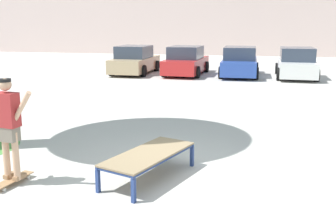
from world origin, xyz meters
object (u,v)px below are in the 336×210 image
skateboard (13,180)px  car_tan (135,61)px  skate_box (149,155)px  car_red (186,62)px  skater (8,122)px  car_white (296,64)px  car_blue (240,63)px

skateboard → car_tan: bearing=99.7°
skate_box → car_red: car_red is taller
skater → car_white: bearing=69.0°
skateboard → car_white: size_ratio=0.19×
skate_box → car_red: size_ratio=0.48×
skateboard → car_white: 16.21m
car_blue → skateboard: bearing=-101.3°
skateboard → car_tan: 15.19m
skater → car_red: size_ratio=0.40×
car_tan → car_blue: 5.58m
car_red → car_white: 5.57m
car_tan → car_blue: (5.57, 0.19, 0.00)m
skate_box → car_blue: bearing=86.5°
car_tan → car_red: (2.78, 0.13, 0.00)m
skate_box → car_white: 14.82m
skate_box → car_red: (-1.91, 14.34, 0.28)m
car_blue → car_white: same height
car_red → car_white: same height
car_blue → car_white: 2.78m
car_tan → car_blue: bearing=2.0°
skater → car_tan: (-2.55, 14.96, -0.38)m
skate_box → skater: 2.37m
skateboard → skater: (0.00, 0.00, 0.99)m
skateboard → car_blue: car_blue is taller
car_blue → car_red: bearing=-178.8°
skate_box → skateboard: size_ratio=2.49×
car_tan → car_white: same height
skateboard → car_white: bearing=69.0°
car_tan → car_blue: size_ratio=1.00×
skate_box → skateboard: skate_box is taller
skater → car_blue: skater is taller
skateboard → skater: 0.99m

